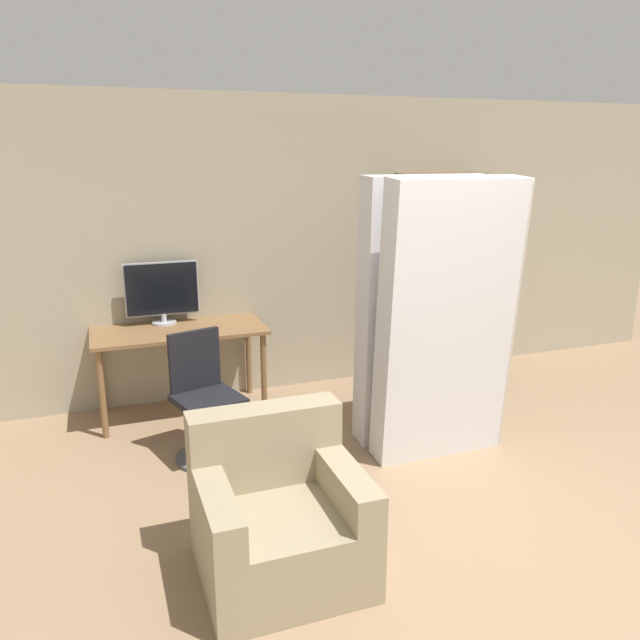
# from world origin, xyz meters

# --- Properties ---
(ground_plane) EXTENTS (16.00, 16.00, 0.00)m
(ground_plane) POSITION_xyz_m (0.00, 0.00, 0.00)
(ground_plane) COLOR #937556
(wall_back) EXTENTS (8.00, 0.06, 2.70)m
(wall_back) POSITION_xyz_m (0.00, 3.28, 1.35)
(wall_back) COLOR tan
(wall_back) RESTS_ON ground
(desk) EXTENTS (1.43, 0.67, 0.76)m
(desk) POSITION_xyz_m (-1.39, 2.92, 0.67)
(desk) COLOR brown
(desk) RESTS_ON ground
(monitor) EXTENTS (0.62, 0.21, 0.54)m
(monitor) POSITION_xyz_m (-1.49, 3.13, 1.05)
(monitor) COLOR #B7B7BC
(monitor) RESTS_ON desk
(office_chair) EXTENTS (0.55, 0.55, 0.94)m
(office_chair) POSITION_xyz_m (-1.34, 2.07, 0.38)
(office_chair) COLOR #4C4C51
(office_chair) RESTS_ON ground
(bookshelf) EXTENTS (0.85, 0.30, 2.01)m
(bookshelf) POSITION_xyz_m (1.06, 3.14, 1.01)
(bookshelf) COLOR brown
(bookshelf) RESTS_ON ground
(mattress_near) EXTENTS (1.01, 0.38, 2.05)m
(mattress_near) POSITION_xyz_m (0.32, 1.49, 1.03)
(mattress_near) COLOR silver
(mattress_near) RESTS_ON ground
(mattress_far) EXTENTS (1.01, 0.30, 2.05)m
(mattress_far) POSITION_xyz_m (0.32, 1.86, 1.02)
(mattress_far) COLOR silver
(mattress_far) RESTS_ON ground
(armchair) EXTENTS (0.85, 0.80, 0.85)m
(armchair) POSITION_xyz_m (-1.20, 0.62, 0.32)
(armchair) COLOR gray
(armchair) RESTS_ON ground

